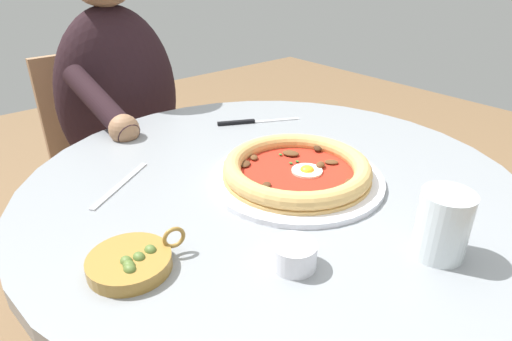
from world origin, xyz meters
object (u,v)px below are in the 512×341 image
object	(u,v)px
cafe_chair_diner	(112,150)
olive_pan	(131,262)
pizza_on_plate	(297,171)
ramekin_capers	(294,254)
diner_person	(128,159)
dining_table	(271,254)
steak_knife	(247,122)
fork_utensil	(121,185)
water_glass	(442,229)

from	to	relation	value
cafe_chair_diner	olive_pan	bearing A→B (deg)	159.83
pizza_on_plate	ramekin_capers	size ratio (longest dim) A/B	5.24
diner_person	cafe_chair_diner	distance (m)	0.14
dining_table	steak_knife	world-z (taller)	steak_knife
fork_utensil	cafe_chair_diner	distance (m)	0.72
ramekin_capers	fork_utensil	world-z (taller)	ramekin_capers
fork_utensil	cafe_chair_diner	xyz separation A→B (m)	(0.65, -0.23, -0.23)
water_glass	olive_pan	size ratio (longest dim) A/B	0.71
ramekin_capers	fork_utensil	xyz separation A→B (m)	(0.37, 0.08, -0.02)
dining_table	cafe_chair_diner	distance (m)	0.81
water_glass	steak_knife	xyz separation A→B (m)	(0.58, -0.12, -0.04)
dining_table	fork_utensil	bearing A→B (deg)	55.74
ramekin_capers	pizza_on_plate	bearing A→B (deg)	-45.76
fork_utensil	pizza_on_plate	bearing A→B (deg)	-126.73
pizza_on_plate	fork_utensil	bearing A→B (deg)	53.27
steak_knife	diner_person	world-z (taller)	diner_person
pizza_on_plate	diner_person	distance (m)	0.74
dining_table	ramekin_capers	world-z (taller)	ramekin_capers
pizza_on_plate	cafe_chair_diner	bearing A→B (deg)	1.87
dining_table	pizza_on_plate	size ratio (longest dim) A/B	2.87
steak_knife	cafe_chair_diner	world-z (taller)	cafe_chair_diner
pizza_on_plate	olive_pan	bearing A→B (deg)	95.62
cafe_chair_diner	water_glass	bearing A→B (deg)	-178.69
water_glass	ramekin_capers	xyz separation A→B (m)	(0.11, 0.17, -0.02)
olive_pan	dining_table	bearing A→B (deg)	-77.56
ramekin_capers	cafe_chair_diner	distance (m)	1.05
steak_knife	fork_utensil	xyz separation A→B (m)	(-0.10, 0.38, -0.00)
dining_table	olive_pan	bearing A→B (deg)	102.44
dining_table	steak_knife	xyz separation A→B (m)	(0.25, -0.15, 0.18)
ramekin_capers	diner_person	distance (m)	0.92
fork_utensil	diner_person	bearing A→B (deg)	-24.25
water_glass	ramekin_capers	distance (m)	0.21
water_glass	olive_pan	world-z (taller)	water_glass
ramekin_capers	olive_pan	xyz separation A→B (m)	(0.14, 0.17, -0.01)
fork_utensil	diner_person	size ratio (longest dim) A/B	0.13
diner_person	steak_knife	bearing A→B (deg)	-160.65
pizza_on_plate	cafe_chair_diner	distance (m)	0.88
pizza_on_plate	steak_knife	world-z (taller)	pizza_on_plate
pizza_on_plate	water_glass	world-z (taller)	water_glass
water_glass	ramekin_capers	world-z (taller)	water_glass
ramekin_capers	olive_pan	bearing A→B (deg)	51.45
olive_pan	cafe_chair_diner	bearing A→B (deg)	-20.17
cafe_chair_diner	diner_person	bearing A→B (deg)	179.22
cafe_chair_diner	pizza_on_plate	bearing A→B (deg)	-178.13
pizza_on_plate	ramekin_capers	world-z (taller)	pizza_on_plate
dining_table	fork_utensil	size ratio (longest dim) A/B	6.05
pizza_on_plate	water_glass	size ratio (longest dim) A/B	3.27
fork_utensil	cafe_chair_diner	bearing A→B (deg)	-19.79
ramekin_capers	cafe_chair_diner	world-z (taller)	cafe_chair_diner
olive_pan	cafe_chair_diner	distance (m)	0.96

